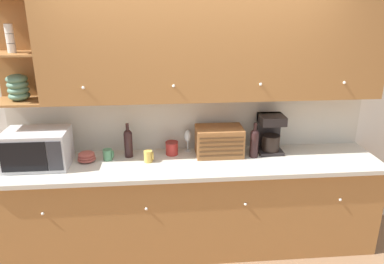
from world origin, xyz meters
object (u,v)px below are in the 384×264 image
object	(u,v)px
wine_bottle	(254,142)
mug	(108,155)
mug_blue_second	(149,156)
bread_box	(219,141)
wine_glass	(188,137)
bowl_stack_on_counter	(87,157)
storage_canister	(172,148)
microwave	(37,149)
coffee_maker	(270,133)
second_wine_bottle	(128,142)

from	to	relation	value
wine_bottle	mug	bearing A→B (deg)	177.86
mug_blue_second	bread_box	distance (m)	0.68
mug	wine_glass	distance (m)	0.77
wine_glass	bread_box	distance (m)	0.31
wine_glass	wine_bottle	bearing A→B (deg)	-17.82
bowl_stack_on_counter	storage_canister	distance (m)	0.79
microwave	bowl_stack_on_counter	world-z (taller)	microwave
coffee_maker	mug	bearing A→B (deg)	-177.54
coffee_maker	wine_glass	bearing A→B (deg)	174.33
wine_bottle	coffee_maker	bearing A→B (deg)	32.72
second_wine_bottle	microwave	bearing A→B (deg)	-170.20
coffee_maker	second_wine_bottle	bearing A→B (deg)	-179.66
mug_blue_second	coffee_maker	bearing A→B (deg)	7.13
bowl_stack_on_counter	wine_glass	size ratio (longest dim) A/B	0.76
storage_canister	coffee_maker	world-z (taller)	coffee_maker
microwave	second_wine_bottle	world-z (taller)	second_wine_bottle
mug	bread_box	xyz separation A→B (m)	(1.04, 0.04, 0.08)
bread_box	wine_bottle	bearing A→B (deg)	-15.14
bowl_stack_on_counter	bread_box	xyz separation A→B (m)	(1.23, 0.05, 0.09)
wine_bottle	coffee_maker	world-z (taller)	coffee_maker
mug	wine_bottle	xyz separation A→B (m)	(1.36, -0.05, 0.10)
wine_bottle	second_wine_bottle	bearing A→B (deg)	174.69
bowl_stack_on_counter	coffee_maker	world-z (taller)	coffee_maker
second_wine_bottle	bread_box	size ratio (longest dim) A/B	0.75
second_wine_bottle	coffee_maker	xyz separation A→B (m)	(1.35, 0.01, 0.04)
second_wine_bottle	storage_canister	xyz separation A→B (m)	(0.41, 0.02, -0.08)
bowl_stack_on_counter	wine_bottle	world-z (taller)	wine_bottle
microwave	wine_bottle	size ratio (longest dim) A/B	1.63
mug	second_wine_bottle	xyz separation A→B (m)	(0.19, 0.06, 0.10)
wine_bottle	coffee_maker	size ratio (longest dim) A/B	0.89
storage_canister	wine_glass	distance (m)	0.19
microwave	coffee_maker	distance (m)	2.14
microwave	wine_bottle	xyz separation A→B (m)	(1.95, 0.03, -0.01)
mug	second_wine_bottle	distance (m)	0.22
bread_box	bowl_stack_on_counter	bearing A→B (deg)	-177.47
microwave	coffee_maker	size ratio (longest dim) A/B	1.45
mug_blue_second	wine_glass	world-z (taller)	wine_glass
microwave	coffee_maker	world-z (taller)	coffee_maker
mug_blue_second	coffee_maker	world-z (taller)	coffee_maker
microwave	bowl_stack_on_counter	xyz separation A→B (m)	(0.40, 0.06, -0.12)
second_wine_bottle	coffee_maker	size ratio (longest dim) A/B	0.88
microwave	wine_glass	xyz separation A→B (m)	(1.34, 0.22, -0.01)
microwave	mug_blue_second	size ratio (longest dim) A/B	4.99
storage_canister	wine_glass	world-z (taller)	wine_glass
second_wine_bottle	coffee_maker	world-z (taller)	coffee_maker
wine_glass	wine_bottle	xyz separation A→B (m)	(0.61, -0.20, 0.00)
mug_blue_second	bread_box	size ratio (longest dim) A/B	0.25
mug	storage_canister	distance (m)	0.60
mug	mug_blue_second	size ratio (longest dim) A/B	0.94
mug_blue_second	wine_bottle	world-z (taller)	wine_bottle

